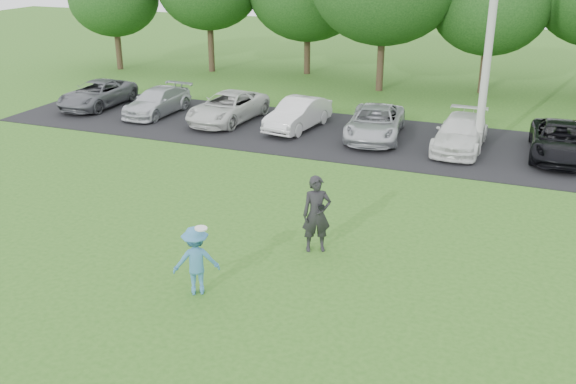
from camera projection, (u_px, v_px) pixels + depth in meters
ground at (230, 302)px, 14.03m from camera, size 100.00×100.00×0.00m
parking_lot at (376, 139)px, 25.27m from camera, size 32.00×6.50×0.03m
utility_pole at (493, 5)px, 21.62m from camera, size 0.28×0.28×10.59m
frisbee_player at (196, 260)px, 14.12m from camera, size 1.20×1.05×1.76m
camera_bystander at (317, 214)px, 16.00m from camera, size 0.86×0.76×1.99m
parked_cars at (365, 122)px, 25.35m from camera, size 28.45×4.81×1.25m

